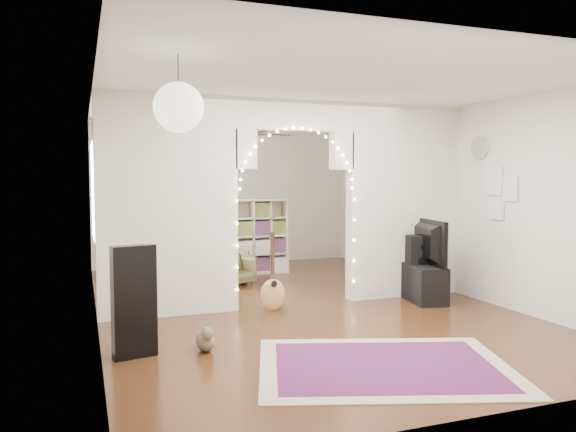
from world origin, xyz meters
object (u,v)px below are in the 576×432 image
object	(u,v)px
acoustic_guitar	(273,282)
dining_table	(182,232)
dining_chair_right	(226,265)
media_console	(420,282)
floor_speaker	(419,267)
bookcase	(252,236)
dining_chair_left	(235,270)

from	to	relation	value
acoustic_guitar	dining_table	world-z (taller)	acoustic_guitar
acoustic_guitar	dining_table	distance (m)	3.80
dining_chair_right	media_console	bearing A→B (deg)	-71.00
dining_table	floor_speaker	bearing A→B (deg)	-44.01
bookcase	dining_table	distance (m)	1.43
bookcase	acoustic_guitar	bearing A→B (deg)	-96.19
media_console	bookcase	distance (m)	3.30
floor_speaker	dining_chair_left	world-z (taller)	floor_speaker
dining_chair_right	bookcase	bearing A→B (deg)	18.64
dining_chair_left	dining_chair_right	world-z (taller)	dining_chair_right
bookcase	dining_table	bearing A→B (deg)	142.54
floor_speaker	dining_chair_right	size ratio (longest dim) A/B	1.56
bookcase	media_console	bearing A→B (deg)	-56.18
media_console	dining_chair_left	size ratio (longest dim) A/B	1.94
bookcase	dining_chair_right	size ratio (longest dim) A/B	2.31
media_console	dining_chair_right	xyz separation A→B (m)	(-2.19, 2.29, 0.01)
floor_speaker	dining_table	xyz separation A→B (m)	(-2.67, 3.75, 0.24)
dining_table	dining_chair_right	bearing A→B (deg)	-63.43
dining_chair_left	floor_speaker	bearing A→B (deg)	-60.29
dining_chair_right	dining_table	bearing A→B (deg)	81.33
acoustic_guitar	dining_table	xyz separation A→B (m)	(-0.50, 3.75, 0.31)
media_console	dining_table	world-z (taller)	dining_table
dining_table	dining_chair_left	xyz separation A→B (m)	(0.50, -1.89, -0.45)
floor_speaker	media_console	distance (m)	0.21
media_console	dining_chair_left	bearing A→B (deg)	147.87
floor_speaker	media_console	world-z (taller)	floor_speaker
media_console	dining_table	size ratio (longest dim) A/B	0.75
floor_speaker	dining_chair_right	bearing A→B (deg)	149.69
dining_chair_left	media_console	bearing A→B (deg)	-62.07
acoustic_guitar	dining_chair_right	xyz separation A→B (m)	(-0.06, 2.20, -0.11)
media_console	acoustic_guitar	bearing A→B (deg)	-172.05
bookcase	dining_table	size ratio (longest dim) A/B	1.00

